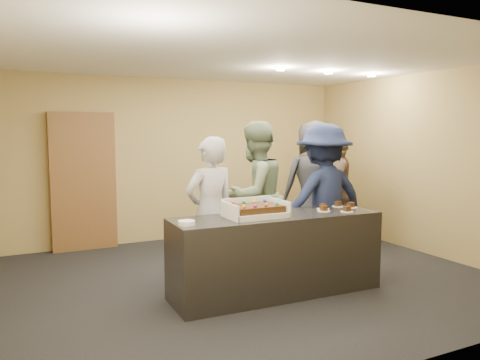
{
  "coord_description": "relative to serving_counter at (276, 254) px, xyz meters",
  "views": [
    {
      "loc": [
        -2.55,
        -5.07,
        1.83
      ],
      "look_at": [
        -0.06,
        0.0,
        1.24
      ],
      "focal_mm": 35.0,
      "sensor_mm": 36.0,
      "label": 1
    }
  ],
  "objects": [
    {
      "name": "slice_a",
      "position": [
        0.62,
        -0.04,
        0.47
      ],
      "size": [
        0.15,
        0.15,
        0.07
      ],
      "color": "white",
      "rests_on": "serving_counter"
    },
    {
      "name": "sheet_cake",
      "position": [
        -0.27,
        -0.0,
        0.55
      ],
      "size": [
        0.55,
        0.38,
        0.11
      ],
      "color": "black",
      "rests_on": "cake_box"
    },
    {
      "name": "room",
      "position": [
        -0.09,
        0.63,
        0.9
      ],
      "size": [
        6.04,
        6.0,
        2.7
      ],
      "color": "black",
      "rests_on": "ground"
    },
    {
      "name": "person_sage_man",
      "position": [
        0.24,
        0.97,
        0.53
      ],
      "size": [
        1.14,
        1.0,
        1.96
      ],
      "primitive_type": "imported",
      "rotation": [
        0.0,
        0.0,
        3.45
      ],
      "color": "gray",
      "rests_on": "floor"
    },
    {
      "name": "plate_stack",
      "position": [
        -1.09,
        -0.08,
        0.47
      ],
      "size": [
        0.17,
        0.17,
        0.04
      ],
      "primitive_type": "cylinder",
      "color": "white",
      "rests_on": "serving_counter"
    },
    {
      "name": "cake_box",
      "position": [
        -0.27,
        0.02,
        0.49
      ],
      "size": [
        0.64,
        0.44,
        0.19
      ],
      "color": "white",
      "rests_on": "serving_counter"
    },
    {
      "name": "person_brown_extra",
      "position": [
        1.78,
        1.19,
        0.44
      ],
      "size": [
        1.01,
        1.08,
        1.78
      ],
      "primitive_type": "imported",
      "rotation": [
        0.0,
        0.0,
        4.01
      ],
      "color": "brown",
      "rests_on": "floor"
    },
    {
      "name": "person_dark_suit",
      "position": [
        1.59,
        1.55,
        0.55
      ],
      "size": [
        1.1,
        0.86,
        2.0
      ],
      "primitive_type": "imported",
      "rotation": [
        0.0,
        0.0,
        2.9
      ],
      "color": "#26272C",
      "rests_on": "floor"
    },
    {
      "name": "slice_d",
      "position": [
        0.98,
        0.16,
        0.47
      ],
      "size": [
        0.15,
        0.15,
        0.07
      ],
      "color": "white",
      "rests_on": "serving_counter"
    },
    {
      "name": "slice_e",
      "position": [
        1.07,
        0.03,
        0.47
      ],
      "size": [
        0.15,
        0.15,
        0.07
      ],
      "color": "white",
      "rests_on": "serving_counter"
    },
    {
      "name": "ceiling_spotlights",
      "position": [
        1.51,
        1.13,
        2.22
      ],
      "size": [
        1.72,
        0.12,
        0.03
      ],
      "color": "#FFEAC6",
      "rests_on": "ceiling"
    },
    {
      "name": "serving_counter",
      "position": [
        0.0,
        0.0,
        0.0
      ],
      "size": [
        2.42,
        0.76,
        0.9
      ],
      "primitive_type": "cube",
      "rotation": [
        0.0,
        0.0,
        -0.02
      ],
      "color": "black",
      "rests_on": "floor"
    },
    {
      "name": "slice_c",
      "position": [
        0.83,
        -0.19,
        0.47
      ],
      "size": [
        0.15,
        0.15,
        0.07
      ],
      "color": "white",
      "rests_on": "serving_counter"
    },
    {
      "name": "storage_cabinet",
      "position": [
        -1.65,
        3.04,
        0.61
      ],
      "size": [
        0.96,
        0.15,
        2.12
      ],
      "primitive_type": "cube",
      "color": "brown",
      "rests_on": "floor"
    },
    {
      "name": "person_navy_man",
      "position": [
        0.96,
        0.45,
        0.51
      ],
      "size": [
        1.25,
        0.72,
        1.93
      ],
      "primitive_type": "imported",
      "rotation": [
        0.0,
        0.0,
        3.14
      ],
      "color": "#182043",
      "rests_on": "floor"
    },
    {
      "name": "slice_b",
      "position": [
        0.7,
        0.09,
        0.47
      ],
      "size": [
        0.15,
        0.15,
        0.07
      ],
      "color": "white",
      "rests_on": "serving_counter"
    },
    {
      "name": "person_server_grey",
      "position": [
        -0.59,
        0.51,
        0.44
      ],
      "size": [
        0.71,
        0.53,
        1.77
      ],
      "primitive_type": "imported",
      "rotation": [
        0.0,
        0.0,
        3.32
      ],
      "color": "#A6A7AC",
      "rests_on": "floor"
    }
  ]
}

